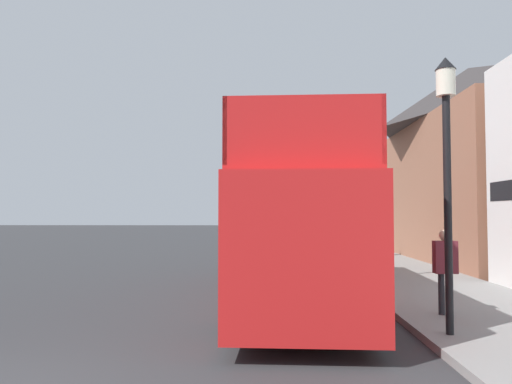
% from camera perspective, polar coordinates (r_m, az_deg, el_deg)
% --- Properties ---
extents(ground_plane, '(144.00, 144.00, 0.00)m').
position_cam_1_polar(ground_plane, '(26.77, -5.84, -7.15)').
color(ground_plane, '#333335').
extents(sidewalk, '(3.96, 108.00, 0.14)m').
position_cam_1_polar(sidewalk, '(23.99, 12.59, -7.47)').
color(sidewalk, gray).
rests_on(sidewalk, ground_plane).
extents(brick_terrace_rear, '(6.00, 16.06, 9.15)m').
position_cam_1_polar(brick_terrace_rear, '(25.79, 23.26, 3.05)').
color(brick_terrace_rear, '#9E664C').
rests_on(brick_terrace_rear, ground_plane).
extents(tour_bus, '(2.81, 10.38, 3.94)m').
position_cam_1_polar(tour_bus, '(12.29, 4.77, -4.18)').
color(tour_bus, red).
rests_on(tour_bus, ground_plane).
extents(parked_car_ahead_of_bus, '(1.76, 4.47, 1.43)m').
position_cam_1_polar(parked_car_ahead_of_bus, '(19.95, 5.85, -6.80)').
color(parked_car_ahead_of_bus, maroon).
rests_on(parked_car_ahead_of_bus, ground_plane).
extents(pedestrian_third, '(0.44, 0.24, 1.69)m').
position_cam_1_polar(pedestrian_third, '(10.78, 20.82, -7.62)').
color(pedestrian_third, '#232328').
rests_on(pedestrian_third, sidewalk).
extents(lamp_post_nearest, '(0.35, 0.35, 4.69)m').
position_cam_1_polar(lamp_post_nearest, '(9.09, 20.96, 5.39)').
color(lamp_post_nearest, black).
rests_on(lamp_post_nearest, sidewalk).
extents(lamp_post_second, '(0.35, 0.35, 5.24)m').
position_cam_1_polar(lamp_post_second, '(15.87, 12.42, 3.14)').
color(lamp_post_second, black).
rests_on(lamp_post_second, sidewalk).
extents(lamp_post_third, '(0.35, 0.35, 4.56)m').
position_cam_1_polar(lamp_post_third, '(22.75, 9.04, 0.36)').
color(lamp_post_third, black).
rests_on(lamp_post_third, sidewalk).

